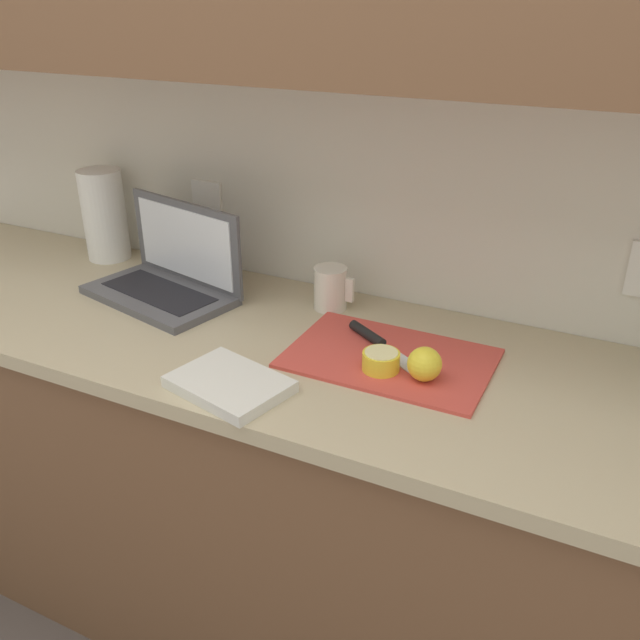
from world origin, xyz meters
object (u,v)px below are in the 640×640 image
lemon_whole_beside (425,364)px  paper_towel_roll (104,215)px  laptop (170,274)px  measuring_cup (331,288)px  knife (375,340)px  lemon_half_cut (381,361)px  cutting_board (389,358)px

lemon_whole_beside → paper_towel_roll: bearing=165.8°
laptop → measuring_cup: laptop is taller
measuring_cup → paper_towel_roll: paper_towel_roll is taller
knife → lemon_half_cut: bearing=-30.8°
knife → measuring_cup: size_ratio=2.23×
laptop → paper_towel_roll: paper_towel_roll is taller
cutting_board → lemon_whole_beside: (0.09, -0.06, 0.04)m
cutting_board → lemon_whole_beside: 0.12m
laptop → cutting_board: 0.63m
knife → lemon_whole_beside: (0.14, -0.10, 0.03)m
cutting_board → knife: bearing=140.4°
lemon_half_cut → measuring_cup: (-0.22, 0.24, 0.02)m
lemon_half_cut → measuring_cup: measuring_cup is taller
laptop → knife: size_ratio=1.80×
cutting_board → paper_towel_roll: (-0.95, 0.21, 0.12)m
laptop → lemon_half_cut: 0.64m
knife → lemon_half_cut: size_ratio=3.06×
lemon_whole_beside → measuring_cup: 0.39m
laptop → lemon_half_cut: (0.63, -0.13, -0.03)m
lemon_half_cut → paper_towel_roll: (-0.95, 0.26, 0.10)m
laptop → lemon_whole_beside: size_ratio=6.09×
lemon_half_cut → lemon_whole_beside: 0.09m
cutting_board → knife: (-0.05, 0.04, 0.01)m
cutting_board → paper_towel_roll: paper_towel_roll is taller
lemon_whole_beside → paper_towel_roll: 1.08m
laptop → measuring_cup: 0.42m
lemon_whole_beside → measuring_cup: size_ratio=0.66×
laptop → cutting_board: (0.62, -0.07, -0.05)m
laptop → lemon_half_cut: size_ratio=5.49×
knife → paper_towel_roll: 0.92m
laptop → lemon_whole_beside: 0.73m
cutting_board → knife: knife is taller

